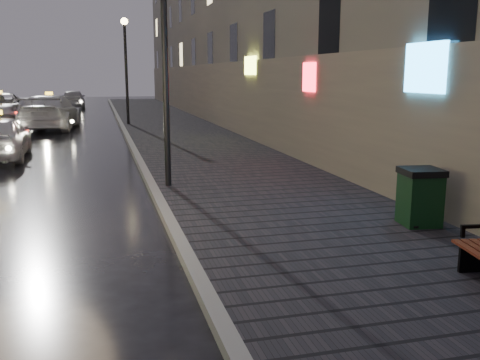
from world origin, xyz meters
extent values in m
plane|color=black|center=(0.00, 0.00, 0.00)|extent=(120.00, 120.00, 0.00)
cube|color=black|center=(3.90, 21.00, 0.07)|extent=(4.60, 58.00, 0.15)
cube|color=slate|center=(1.50, 21.00, 0.07)|extent=(0.20, 58.00, 0.15)
cube|color=#605B54|center=(7.10, 25.00, 6.50)|extent=(1.80, 50.00, 13.00)
cylinder|color=black|center=(1.85, 6.00, 2.65)|extent=(0.14, 0.14, 5.00)
cylinder|color=black|center=(1.85, 22.00, 2.65)|extent=(0.14, 0.14, 5.00)
sphere|color=#FFD88C|center=(1.85, 22.00, 5.25)|extent=(0.36, 0.36, 0.36)
cube|color=black|center=(5.02, -0.53, 0.33)|extent=(0.46, 0.13, 0.36)
cube|color=black|center=(4.97, -0.53, 0.77)|extent=(0.38, 0.11, 0.05)
cube|color=black|center=(5.58, 1.62, 0.58)|extent=(0.66, 0.66, 0.87)
cube|color=black|center=(5.58, 1.62, 1.07)|extent=(0.71, 0.71, 0.11)
imported|color=silver|center=(-1.90, 21.61, 0.84)|extent=(2.93, 6.02, 1.69)
imported|color=silver|center=(-4.98, 26.73, 0.81)|extent=(3.03, 5.97, 1.61)
imported|color=#9B9BA2|center=(-1.45, 38.12, 0.74)|extent=(1.83, 4.37, 1.48)
camera|label=1|loc=(0.35, -6.15, 2.70)|focal=40.00mm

